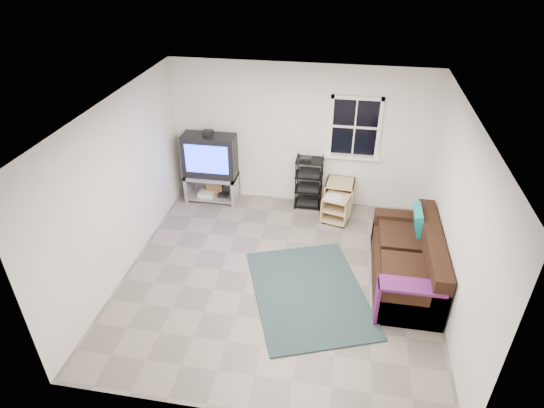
% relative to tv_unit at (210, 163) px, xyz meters
% --- Properties ---
extents(room, '(4.60, 4.62, 4.60)m').
position_rel_tv_unit_xyz_m(room, '(2.55, 0.23, 0.70)').
color(room, gray).
rests_on(room, ground).
extents(tv_unit, '(0.96, 0.48, 1.41)m').
position_rel_tv_unit_xyz_m(tv_unit, '(0.00, 0.00, 0.00)').
color(tv_unit, '#9B9BA2').
rests_on(tv_unit, ground).
extents(av_rack, '(0.49, 0.36, 0.99)m').
position_rel_tv_unit_xyz_m(av_rack, '(1.83, 0.06, -0.35)').
color(av_rack, black).
rests_on(av_rack, ground).
extents(side_table_left, '(0.54, 0.54, 0.59)m').
position_rel_tv_unit_xyz_m(side_table_left, '(2.40, 0.03, -0.46)').
color(side_table_left, '#DEBF89').
rests_on(side_table_left, ground).
extents(side_table_right, '(0.54, 0.54, 0.51)m').
position_rel_tv_unit_xyz_m(side_table_right, '(2.37, -0.34, -0.49)').
color(side_table_right, '#DEBF89').
rests_on(side_table_right, ground).
extents(sofa, '(0.89, 2.01, 0.92)m').
position_rel_tv_unit_xyz_m(sofa, '(3.47, -1.79, -0.45)').
color(sofa, black).
rests_on(sofa, ground).
extents(shag_rug, '(2.15, 2.49, 0.02)m').
position_rel_tv_unit_xyz_m(shag_rug, '(2.09, -2.32, -0.76)').
color(shag_rug, '#312015').
rests_on(shag_rug, ground).
extents(paper_bag, '(0.32, 0.23, 0.44)m').
position_rel_tv_unit_xyz_m(paper_bag, '(0.01, 0.11, -0.56)').
color(paper_bag, olive).
rests_on(paper_bag, ground).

